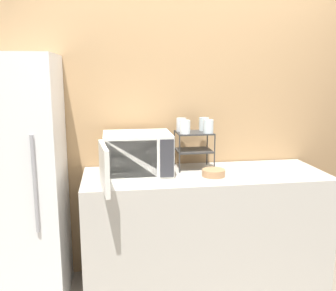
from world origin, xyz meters
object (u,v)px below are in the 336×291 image
object	(u,v)px
microwave	(136,154)
bowl	(214,173)
dish_rack	(194,142)
glass_front_left	(185,127)
refrigerator	(17,184)
glass_back_right	(204,124)
glass_front_right	(208,126)
glass_back_left	(181,125)

from	to	relation	value
microwave	bowl	xyz separation A→B (m)	(0.57, -0.14, -0.13)
microwave	dish_rack	world-z (taller)	microwave
glass_front_left	refrigerator	distance (m)	1.30
dish_rack	refrigerator	size ratio (longest dim) A/B	0.16
bowl	glass_back_right	bearing A→B (deg)	90.43
glass_back_right	glass_front_right	xyz separation A→B (m)	(0.00, -0.13, 0.00)
dish_rack	glass_front_right	xyz separation A→B (m)	(0.10, -0.07, 0.14)
microwave	glass_front_right	xyz separation A→B (m)	(0.57, 0.04, 0.19)
glass_back_right	refrigerator	bearing A→B (deg)	-171.34
glass_front_right	microwave	bearing A→B (deg)	-176.20
bowl	refrigerator	distance (m)	1.43
dish_rack	glass_front_left	xyz separation A→B (m)	(-0.09, -0.07, 0.14)
glass_front_left	refrigerator	bearing A→B (deg)	-176.29
dish_rack	bowl	distance (m)	0.32
glass_back_right	refrigerator	size ratio (longest dim) A/B	0.06
glass_front_left	bowl	size ratio (longest dim) A/B	0.61
microwave	glass_back_left	size ratio (longest dim) A/B	7.43
glass_front_left	glass_back_left	distance (m)	0.13
glass_front_left	dish_rack	bearing A→B (deg)	38.28
dish_rack	glass_front_right	world-z (taller)	glass_front_right
glass_back_right	refrigerator	xyz separation A→B (m)	(-1.43, -0.22, -0.37)
glass_back_left	refrigerator	world-z (taller)	refrigerator
glass_back_right	glass_front_right	distance (m)	0.13
glass_front_right	refrigerator	distance (m)	1.48
glass_front_left	glass_back_left	world-z (taller)	same
dish_rack	bowl	bearing A→B (deg)	-68.05
bowl	glass_front_left	bearing A→B (deg)	137.13
bowl	refrigerator	world-z (taller)	refrigerator
glass_back_right	glass_front_left	bearing A→B (deg)	-143.29
dish_rack	glass_front_left	size ratio (longest dim) A/B	2.83
glass_back_left	refrigerator	size ratio (longest dim) A/B	0.06
glass_front_left	bowl	xyz separation A→B (m)	(0.19, -0.17, -0.33)
dish_rack	bowl	world-z (taller)	dish_rack
glass_front_left	refrigerator	xyz separation A→B (m)	(-1.24, -0.08, -0.37)
glass_back_left	glass_front_left	bearing A→B (deg)	-88.53
glass_back_right	bowl	size ratio (longest dim) A/B	0.61
microwave	bowl	world-z (taller)	microwave
bowl	refrigerator	xyz separation A→B (m)	(-1.43, 0.09, -0.05)
microwave	bowl	size ratio (longest dim) A/B	4.51
glass_back_right	glass_back_left	size ratio (longest dim) A/B	1.00
glass_back_left	bowl	bearing A→B (deg)	-58.18
glass_front_right	bowl	xyz separation A→B (m)	(0.00, -0.17, -0.33)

